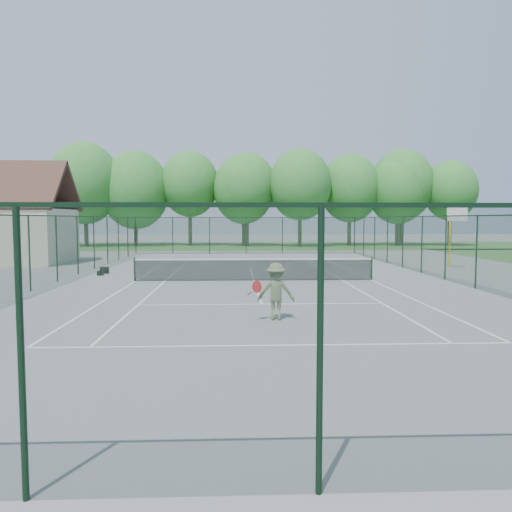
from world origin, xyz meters
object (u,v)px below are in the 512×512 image
(basketball_goal, at_px, (454,224))
(tennis_player, at_px, (276,291))
(tennis_net, at_px, (254,268))
(sports_bag_a, at_px, (104,270))

(basketball_goal, distance_m, tennis_player, 18.76)
(tennis_net, xyz_separation_m, tennis_player, (0.28, -8.99, 0.24))
(tennis_player, bearing_deg, basketball_goal, 51.63)
(sports_bag_a, bearing_deg, tennis_player, -61.02)
(tennis_net, height_order, basketball_goal, basketball_goal)
(basketball_goal, bearing_deg, tennis_net, -154.54)
(tennis_net, relative_size, basketball_goal, 3.04)
(tennis_player, bearing_deg, tennis_net, 91.79)
(sports_bag_a, xyz_separation_m, tennis_player, (8.02, -12.32, 0.64))
(sports_bag_a, bearing_deg, basketball_goal, 2.66)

